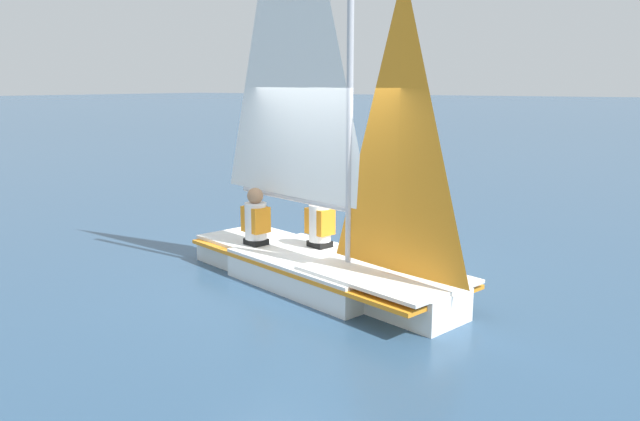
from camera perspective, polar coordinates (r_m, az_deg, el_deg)
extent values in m
plane|color=#2D4C6B|center=(8.12, 0.00, -6.75)|extent=(260.00, 260.00, 0.00)
cube|color=white|center=(8.06, 0.00, -5.49)|extent=(1.81, 2.50, 0.37)
cube|color=white|center=(7.03, 8.94, -8.22)|extent=(0.93, 1.09, 0.37)
cube|color=white|center=(9.26, -6.71, -3.32)|extent=(1.31, 1.18, 0.37)
cube|color=orange|center=(8.03, 0.00, -4.67)|extent=(2.24, 4.22, 0.05)
cube|color=silver|center=(7.25, 6.06, -5.81)|extent=(1.61, 2.08, 0.04)
cylinder|color=#B7B7BC|center=(7.37, 2.81, 16.69)|extent=(0.08, 0.08, 5.67)
cylinder|color=#B7B7BC|center=(8.25, -2.56, 1.13)|extent=(0.57, 2.07, 0.07)
pyramid|color=white|center=(8.18, -2.73, 18.27)|extent=(0.52, 1.97, 4.84)
pyramid|color=orange|center=(6.84, 7.34, 7.68)|extent=(0.37, 1.36, 3.25)
cube|color=black|center=(9.69, -8.55, -3.04)|extent=(0.05, 0.08, 0.26)
cube|color=black|center=(8.51, -0.01, -4.26)|extent=(0.30, 0.33, 0.45)
cylinder|color=white|center=(8.40, -0.01, -1.14)|extent=(0.36, 0.36, 0.50)
cube|color=orange|center=(8.39, -0.01, -0.97)|extent=(0.33, 0.39, 0.35)
sphere|color=#A87A56|center=(8.33, -0.01, 1.21)|extent=(0.22, 0.22, 0.22)
cube|color=black|center=(8.68, -5.83, -4.02)|extent=(0.30, 0.33, 0.45)
cylinder|color=white|center=(8.56, -5.90, -0.95)|extent=(0.36, 0.36, 0.50)
cube|color=orange|center=(8.56, -5.90, -0.79)|extent=(0.33, 0.39, 0.35)
sphere|color=#A87A56|center=(8.49, -5.95, 1.35)|extent=(0.22, 0.22, 0.22)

